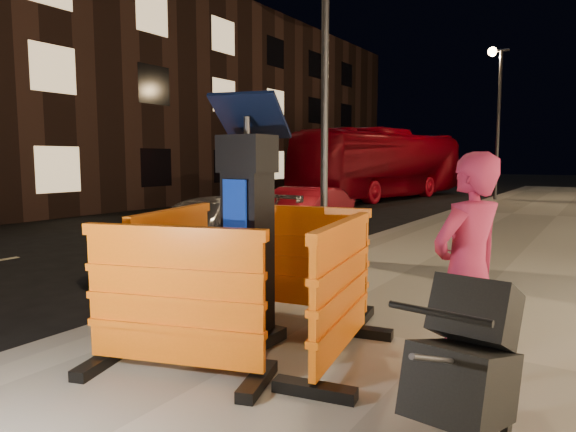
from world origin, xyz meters
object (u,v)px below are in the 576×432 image
Objects in this scene: barrier_bldgside at (341,292)px; car_red at (301,241)px; car_silver at (207,266)px; man at (467,273)px; bus_doubledecker at (384,198)px; barrier_kerbside at (173,267)px; stroller at (463,374)px; parking_kiosk at (248,228)px; barrier_front at (174,303)px; barrier_back at (301,261)px.

barrier_bldgside is 7.24m from car_red.
car_silver is 2.31× the size of man.
car_red is 0.32× the size of bus_doubledecker.
man reaches higher than bus_doubledecker.
barrier_kerbside is 3.21m from stroller.
stroller is at bearing -120.06° from barrier_kerbside.
parking_kiosk is 1.22× the size of man.
car_red is at bearing 104.38° from parking_kiosk.
barrier_front is 1.00× the size of barrier_bldgside.
barrier_bldgside is at bearing -33.68° from car_silver.
barrier_bldgside reaches higher than car_red.
stroller is (2.14, 0.08, -0.10)m from barrier_front.
barrier_bldgside reaches higher than car_silver.
barrier_kerbside is at bearing -75.93° from car_red.
barrier_bldgside is 0.87× the size of man.
car_silver is at bearing 124.15° from parking_kiosk.
bus_doubledecker reaches higher than stroller.
barrier_back is 18.70m from bus_doubledecker.
barrier_back is at bearing 34.76° from barrier_bldgside.
parking_kiosk is at bearing -41.36° from car_silver.
barrier_kerbside is (-0.95, 0.95, 0.00)m from barrier_front.
parking_kiosk is at bearing -62.42° from man.
stroller is at bearing -59.42° from bus_doubledecker.
barrier_kerbside is at bearing -66.88° from bus_doubledecker.
parking_kiosk is 1.06m from barrier_bldgside.
barrier_bldgside is at bearing -61.59° from bus_doubledecker.
barrier_front and barrier_bldgside have the same top height.
barrier_front is 7.62m from car_red.
man is at bearing -58.96° from bus_doubledecker.
barrier_kerbside is 0.38× the size of car_silver.
barrier_bldgside is 0.42× the size of car_red.
barrier_front is at bearing -99.24° from barrier_back.
parking_kiosk is at bearing -99.24° from barrier_back.
car_red is 2.08× the size of man.
car_red is at bearing 96.16° from barrier_front.
parking_kiosk is 1.06m from barrier_back.
barrier_back is 1.34m from barrier_bldgside.
stroller is (8.21, -19.49, 0.64)m from bus_doubledecker.
parking_kiosk reaches higher than car_red.
parking_kiosk reaches higher than barrier_back.
barrier_kerbside is 2.90m from man.
barrier_front reaches higher than stroller.
man is 1.77× the size of stroller.
stroller is at bearing -34.50° from parking_kiosk.
barrier_front is 2.14m from stroller.
stroller is (0.20, -0.90, -0.38)m from man.
man is at bearing -55.29° from car_red.
barrier_front is (0.00, -0.95, -0.47)m from parking_kiosk.
parking_kiosk is 0.19× the size of bus_doubledecker.
barrier_bldgside is at bearing -61.48° from car_red.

